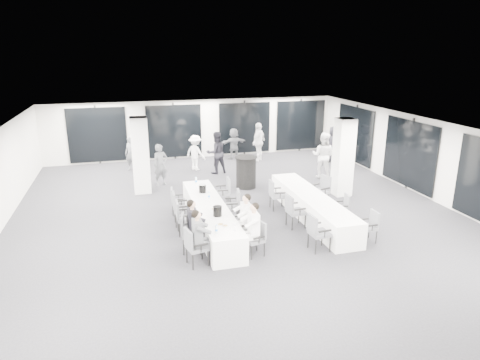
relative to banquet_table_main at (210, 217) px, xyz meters
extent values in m
cube|color=black|center=(1.04, 0.83, -0.39)|extent=(14.00, 16.00, 0.02)
cube|color=silver|center=(1.04, 0.83, 2.43)|extent=(14.00, 16.00, 0.02)
cube|color=silver|center=(8.05, 0.83, 1.02)|extent=(0.02, 16.00, 2.80)
cube|color=silver|center=(1.04, 8.84, 1.02)|extent=(14.00, 0.02, 2.80)
cube|color=silver|center=(1.04, -7.18, 1.02)|extent=(14.00, 0.02, 2.80)
cube|color=black|center=(1.04, 8.77, 0.98)|extent=(13.60, 0.06, 2.50)
cube|color=black|center=(7.98, 1.83, 0.98)|extent=(0.06, 14.00, 2.50)
cube|color=white|center=(-1.76, 4.03, 1.02)|extent=(0.60, 0.60, 2.80)
cube|color=white|center=(5.24, 1.83, 1.02)|extent=(0.60, 0.60, 2.80)
cube|color=white|center=(0.00, 0.00, 0.00)|extent=(0.90, 5.00, 0.75)
cube|color=white|center=(3.24, 0.00, 0.00)|extent=(0.90, 5.00, 0.75)
cylinder|color=black|center=(2.12, 3.55, 0.22)|extent=(0.76, 0.76, 1.19)
cylinder|color=black|center=(2.12, 3.55, 0.81)|extent=(0.87, 0.87, 0.02)
cube|color=#494B50|center=(-0.75, -2.08, 0.08)|extent=(0.57, 0.58, 0.08)
cube|color=#494B50|center=(-0.97, -2.13, 0.36)|extent=(0.16, 0.47, 0.47)
cylinder|color=black|center=(-0.99, -1.93, -0.17)|extent=(0.04, 0.04, 0.42)
cylinder|color=black|center=(-0.90, -2.33, -0.17)|extent=(0.04, 0.04, 0.42)
cylinder|color=black|center=(-0.60, -1.84, -0.17)|extent=(0.04, 0.04, 0.42)
cylinder|color=black|center=(-0.51, -2.24, -0.17)|extent=(0.04, 0.04, 0.42)
cube|color=black|center=(-0.81, -1.83, 0.26)|extent=(0.35, 0.12, 0.04)
cube|color=black|center=(-0.69, -2.33, 0.26)|extent=(0.35, 0.12, 0.04)
cube|color=#494B50|center=(-0.75, -1.33, 0.11)|extent=(0.60, 0.61, 0.09)
cube|color=#494B50|center=(-0.98, -1.28, 0.40)|extent=(0.17, 0.50, 0.50)
cylinder|color=black|center=(-0.91, -1.07, -0.15)|extent=(0.04, 0.04, 0.44)
cylinder|color=black|center=(-1.01, -1.49, -0.15)|extent=(0.04, 0.04, 0.44)
cylinder|color=black|center=(-0.49, -1.16, -0.15)|extent=(0.04, 0.04, 0.44)
cylinder|color=black|center=(-0.59, -1.58, -0.15)|extent=(0.04, 0.04, 0.44)
cube|color=black|center=(-0.69, -1.06, 0.30)|extent=(0.37, 0.12, 0.04)
cube|color=black|center=(-0.81, -1.59, 0.30)|extent=(0.37, 0.12, 0.04)
cube|color=#494B50|center=(-0.75, -0.16, 0.10)|extent=(0.50, 0.52, 0.08)
cube|color=#494B50|center=(-0.98, -0.16, 0.38)|extent=(0.08, 0.48, 0.48)
cylinder|color=black|center=(-0.95, 0.05, -0.16)|extent=(0.04, 0.04, 0.43)
cylinder|color=black|center=(-0.97, -0.37, -0.16)|extent=(0.04, 0.04, 0.43)
cylinder|color=black|center=(-0.53, 0.04, -0.16)|extent=(0.04, 0.04, 0.43)
cylinder|color=black|center=(-0.55, -0.38, -0.16)|extent=(0.04, 0.04, 0.43)
cube|color=black|center=(-0.74, 0.10, 0.27)|extent=(0.36, 0.05, 0.04)
cube|color=black|center=(-0.76, -0.43, 0.27)|extent=(0.36, 0.05, 0.04)
cube|color=#494B50|center=(-0.75, 0.55, 0.11)|extent=(0.52, 0.54, 0.09)
cube|color=#494B50|center=(-0.99, 0.56, 0.40)|extent=(0.09, 0.50, 0.49)
cylinder|color=black|center=(-0.95, 0.77, -0.15)|extent=(0.04, 0.04, 0.44)
cylinder|color=black|center=(-0.98, 0.34, -0.15)|extent=(0.04, 0.04, 0.44)
cylinder|color=black|center=(-0.52, 0.75, -0.15)|extent=(0.04, 0.04, 0.44)
cylinder|color=black|center=(-0.55, 0.32, -0.15)|extent=(0.04, 0.04, 0.44)
cube|color=black|center=(-0.74, 0.81, 0.29)|extent=(0.37, 0.06, 0.04)
cube|color=black|center=(-0.76, 0.28, 0.29)|extent=(0.37, 0.06, 0.04)
cube|color=#494B50|center=(-0.75, 1.45, 0.04)|extent=(0.47, 0.49, 0.07)
cube|color=#494B50|center=(-0.95, 1.48, 0.28)|extent=(0.11, 0.42, 0.42)
cylinder|color=black|center=(-0.91, 1.66, -0.19)|extent=(0.03, 0.03, 0.38)
cylinder|color=black|center=(-0.95, 1.29, -0.19)|extent=(0.03, 0.03, 0.38)
cylinder|color=black|center=(-0.55, 1.61, -0.19)|extent=(0.03, 0.03, 0.38)
cylinder|color=black|center=(-0.59, 1.25, -0.19)|extent=(0.03, 0.03, 0.38)
cube|color=black|center=(-0.72, 1.68, 0.19)|extent=(0.31, 0.08, 0.04)
cube|color=black|center=(-0.78, 1.23, 0.19)|extent=(0.31, 0.08, 0.04)
cube|color=#494B50|center=(0.75, -1.97, 0.05)|extent=(0.53, 0.54, 0.08)
cube|color=#494B50|center=(0.95, -1.92, 0.31)|extent=(0.15, 0.44, 0.44)
cylinder|color=black|center=(0.98, -2.11, -0.18)|extent=(0.03, 0.03, 0.39)
cylinder|color=black|center=(0.89, -1.74, -0.18)|extent=(0.03, 0.03, 0.39)
cylinder|color=black|center=(0.61, -2.20, -0.18)|extent=(0.03, 0.03, 0.39)
cylinder|color=black|center=(0.52, -1.83, -0.18)|extent=(0.03, 0.03, 0.39)
cube|color=black|center=(0.80, -2.20, 0.21)|extent=(0.32, 0.11, 0.04)
cube|color=black|center=(0.70, -1.74, 0.21)|extent=(0.32, 0.11, 0.04)
cube|color=#494B50|center=(0.75, -1.26, 0.09)|extent=(0.53, 0.55, 0.08)
cube|color=#494B50|center=(0.98, -1.29, 0.37)|extent=(0.12, 0.48, 0.47)
cylinder|color=black|center=(0.93, -1.49, -0.16)|extent=(0.04, 0.04, 0.42)
cylinder|color=black|center=(0.98, -1.08, -0.16)|extent=(0.04, 0.04, 0.42)
cylinder|color=black|center=(0.52, -1.44, -0.16)|extent=(0.04, 0.04, 0.42)
cylinder|color=black|center=(0.57, -1.03, -0.16)|extent=(0.04, 0.04, 0.42)
cube|color=black|center=(0.72, -1.52, 0.27)|extent=(0.35, 0.08, 0.04)
cube|color=black|center=(0.78, -1.00, 0.27)|extent=(0.35, 0.08, 0.04)
cube|color=#494B50|center=(0.75, -0.40, 0.03)|extent=(0.44, 0.45, 0.07)
cube|color=#494B50|center=(0.95, -0.41, 0.28)|extent=(0.07, 0.42, 0.42)
cylinder|color=black|center=(0.92, -0.59, -0.19)|extent=(0.03, 0.03, 0.37)
cylinder|color=black|center=(0.94, -0.22, -0.19)|extent=(0.03, 0.03, 0.37)
cylinder|color=black|center=(0.56, -0.57, -0.19)|extent=(0.03, 0.03, 0.37)
cylinder|color=black|center=(0.58, -0.21, -0.19)|extent=(0.03, 0.03, 0.37)
cube|color=black|center=(0.74, -0.62, 0.19)|extent=(0.31, 0.05, 0.04)
cube|color=black|center=(0.76, -0.17, 0.19)|extent=(0.31, 0.05, 0.04)
cube|color=#494B50|center=(0.75, 0.45, 0.09)|extent=(0.55, 0.56, 0.08)
cube|color=#494B50|center=(0.97, 0.42, 0.37)|extent=(0.14, 0.48, 0.47)
cylinder|color=black|center=(0.92, 0.22, -0.16)|extent=(0.04, 0.04, 0.42)
cylinder|color=black|center=(0.99, 0.63, -0.16)|extent=(0.04, 0.04, 0.42)
cylinder|color=black|center=(0.51, 0.28, -0.16)|extent=(0.04, 0.04, 0.42)
cylinder|color=black|center=(0.58, 0.69, -0.16)|extent=(0.04, 0.04, 0.42)
cube|color=black|center=(0.71, 0.20, 0.26)|extent=(0.35, 0.10, 0.04)
cube|color=black|center=(0.79, 0.71, 0.26)|extent=(0.35, 0.10, 0.04)
cube|color=#494B50|center=(0.75, 1.75, 0.10)|extent=(0.52, 0.54, 0.08)
cube|color=#494B50|center=(0.98, 1.73, 0.38)|extent=(0.10, 0.49, 0.48)
cylinder|color=black|center=(0.94, 1.52, -0.16)|extent=(0.04, 0.04, 0.43)
cylinder|color=black|center=(0.98, 1.94, -0.16)|extent=(0.04, 0.04, 0.43)
cylinder|color=black|center=(0.52, 1.56, -0.16)|extent=(0.04, 0.04, 0.43)
cylinder|color=black|center=(0.56, 1.98, -0.16)|extent=(0.04, 0.04, 0.43)
cube|color=black|center=(0.73, 1.49, 0.27)|extent=(0.36, 0.07, 0.04)
cube|color=black|center=(0.77, 2.01, 0.27)|extent=(0.36, 0.07, 0.04)
cube|color=#494B50|center=(2.49, -2.14, 0.10)|extent=(0.52, 0.54, 0.08)
cube|color=#494B50|center=(2.26, -2.15, 0.38)|extent=(0.10, 0.49, 0.48)
cylinder|color=black|center=(2.27, -1.94, -0.16)|extent=(0.04, 0.04, 0.43)
cylinder|color=black|center=(2.29, -2.36, -0.16)|extent=(0.04, 0.04, 0.43)
cylinder|color=black|center=(2.69, -1.91, -0.16)|extent=(0.04, 0.04, 0.43)
cylinder|color=black|center=(2.71, -2.33, -0.16)|extent=(0.04, 0.04, 0.43)
cube|color=black|center=(2.47, -1.87, 0.28)|extent=(0.36, 0.07, 0.04)
cube|color=black|center=(2.51, -2.40, 0.28)|extent=(0.36, 0.07, 0.04)
cube|color=#494B50|center=(2.49, -0.52, 0.10)|extent=(0.52, 0.54, 0.08)
cube|color=#494B50|center=(2.26, -0.54, 0.38)|extent=(0.09, 0.49, 0.48)
cylinder|color=black|center=(2.27, -0.33, -0.16)|extent=(0.04, 0.04, 0.43)
cylinder|color=black|center=(2.29, -0.75, -0.16)|extent=(0.04, 0.04, 0.43)
cylinder|color=black|center=(2.69, -0.30, -0.16)|extent=(0.04, 0.04, 0.43)
cylinder|color=black|center=(2.71, -0.72, -0.16)|extent=(0.04, 0.04, 0.43)
cube|color=black|center=(2.47, -0.26, 0.28)|extent=(0.36, 0.07, 0.04)
cube|color=black|center=(2.51, -0.79, 0.28)|extent=(0.36, 0.07, 0.04)
cube|color=#494B50|center=(2.49, 1.03, 0.09)|extent=(0.51, 0.53, 0.08)
cube|color=#494B50|center=(2.26, 1.04, 0.37)|extent=(0.09, 0.48, 0.48)
cylinder|color=black|center=(2.30, 1.25, -0.16)|extent=(0.04, 0.04, 0.43)
cylinder|color=black|center=(2.27, 0.83, -0.16)|extent=(0.04, 0.04, 0.43)
cylinder|color=black|center=(2.71, 1.22, -0.16)|extent=(0.04, 0.04, 0.43)
cylinder|color=black|center=(2.68, 0.81, -0.16)|extent=(0.04, 0.04, 0.43)
cube|color=black|center=(2.51, 1.29, 0.27)|extent=(0.35, 0.06, 0.04)
cube|color=black|center=(2.47, 0.77, 0.27)|extent=(0.35, 0.06, 0.04)
cube|color=#494B50|center=(3.99, -2.01, 0.04)|extent=(0.43, 0.45, 0.07)
cube|color=#494B50|center=(4.19, -2.01, 0.29)|extent=(0.06, 0.43, 0.43)
cylinder|color=black|center=(4.17, -2.19, -0.19)|extent=(0.03, 0.03, 0.38)
cylinder|color=black|center=(4.18, -1.82, -0.19)|extent=(0.03, 0.03, 0.38)
cylinder|color=black|center=(3.80, -2.19, -0.19)|extent=(0.03, 0.03, 0.38)
cylinder|color=black|center=(3.81, -1.82, -0.19)|extent=(0.03, 0.03, 0.38)
cube|color=black|center=(3.99, -2.24, 0.20)|extent=(0.31, 0.04, 0.04)
cube|color=black|center=(3.99, -1.78, 0.20)|extent=(0.31, 0.04, 0.04)
cube|color=#494B50|center=(3.99, -0.45, 0.03)|extent=(0.48, 0.50, 0.07)
cube|color=#494B50|center=(4.19, -0.48, 0.27)|extent=(0.12, 0.42, 0.41)
cylinder|color=black|center=(4.14, -0.66, -0.19)|extent=(0.03, 0.03, 0.37)
cylinder|color=black|center=(4.20, -0.30, -0.19)|extent=(0.03, 0.03, 0.37)
cylinder|color=black|center=(3.78, -0.60, -0.19)|extent=(0.03, 0.03, 0.37)
cylinder|color=black|center=(3.84, -0.24, -0.19)|extent=(0.03, 0.03, 0.37)
cube|color=black|center=(3.95, -0.67, 0.18)|extent=(0.31, 0.09, 0.04)
cube|color=black|center=(4.03, -0.23, 0.18)|extent=(0.31, 0.09, 0.04)
cube|color=#494B50|center=(3.99, 1.00, 0.11)|extent=(0.61, 0.62, 0.09)
cube|color=#494B50|center=(4.22, 1.06, 0.40)|extent=(0.19, 0.49, 0.49)
cylinder|color=black|center=(4.25, 0.84, -0.16)|extent=(0.04, 0.04, 0.44)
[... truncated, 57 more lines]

